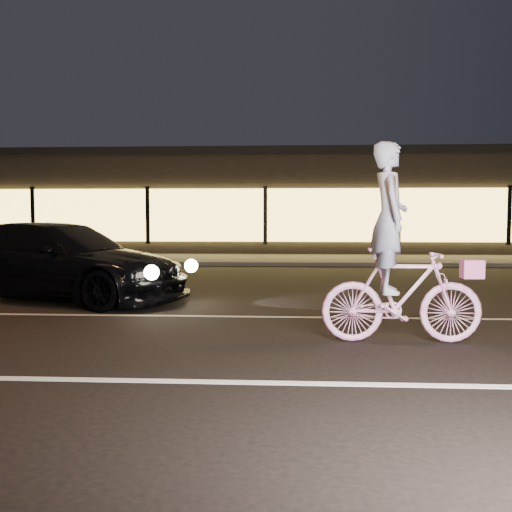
{
  "coord_description": "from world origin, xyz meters",
  "views": [
    {
      "loc": [
        0.9,
        -6.72,
        1.56
      ],
      "look_at": [
        0.47,
        0.6,
        1.05
      ],
      "focal_mm": 40.0,
      "sensor_mm": 36.0,
      "label": 1
    }
  ],
  "objects": [
    {
      "name": "cyclist",
      "position": [
        2.24,
        0.31,
        0.87
      ],
      "size": [
        1.95,
        0.67,
        2.46
      ],
      "rotation": [
        0.0,
        0.0,
        1.57
      ],
      "color": "#E72F93",
      "rests_on": "ground"
    },
    {
      "name": "lane_stripe_near",
      "position": [
        0.0,
        -1.5,
        0.0
      ],
      "size": [
        60.0,
        0.12,
        0.01
      ],
      "primitive_type": "cube",
      "color": "silver",
      "rests_on": "ground"
    },
    {
      "name": "ground",
      "position": [
        0.0,
        0.0,
        0.0
      ],
      "size": [
        90.0,
        90.0,
        0.0
      ],
      "primitive_type": "plane",
      "color": "black",
      "rests_on": "ground"
    },
    {
      "name": "sedan",
      "position": [
        -3.34,
        3.6,
        0.72
      ],
      "size": [
        5.36,
        3.5,
        1.44
      ],
      "rotation": [
        0.0,
        0.0,
        1.25
      ],
      "color": "black",
      "rests_on": "ground"
    },
    {
      "name": "storefront",
      "position": [
        0.0,
        18.97,
        2.15
      ],
      "size": [
        25.4,
        8.42,
        4.2
      ],
      "color": "black",
      "rests_on": "ground"
    },
    {
      "name": "lane_stripe_far",
      "position": [
        0.0,
        2.0,
        0.0
      ],
      "size": [
        60.0,
        0.1,
        0.01
      ],
      "primitive_type": "cube",
      "color": "gray",
      "rests_on": "ground"
    },
    {
      "name": "sidewalk",
      "position": [
        0.0,
        13.0,
        0.06
      ],
      "size": [
        30.0,
        4.0,
        0.12
      ],
      "primitive_type": "cube",
      "color": "#383533",
      "rests_on": "ground"
    }
  ]
}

